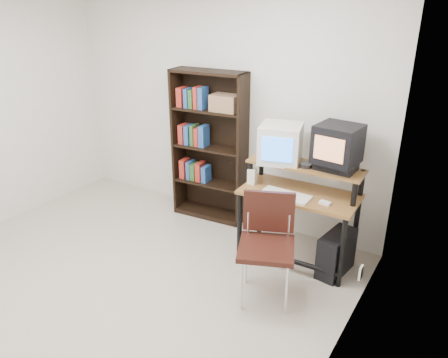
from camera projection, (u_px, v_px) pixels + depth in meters
The scene contains 16 objects.
floor at pixel (98, 296), 3.90m from camera, with size 4.00×4.00×0.01m, color #BCAE9C.
back_wall at pixel (218, 107), 4.96m from camera, with size 4.00×0.01×2.60m, color silver.
right_wall at pixel (326, 225), 2.42m from camera, with size 0.01×4.00×2.60m, color silver.
computer_desk at pixel (300, 197), 4.21m from camera, with size 1.13×0.60×0.98m.
crt_monitor at pixel (281, 143), 4.22m from camera, with size 0.48×0.48×0.37m.
vcr at pixel (336, 167), 4.05m from camera, with size 0.36×0.26×0.08m, color black.
crt_tv at pixel (338, 144), 3.97m from camera, with size 0.41×0.41×0.35m.
cd_spindle at pixel (306, 166), 4.10m from camera, with size 0.12×0.12×0.05m, color #26262B.
keyboard at pixel (285, 196), 4.10m from camera, with size 0.47×0.21×0.04m, color silver.
mousepad at pixel (326, 205), 3.95m from camera, with size 0.22×0.18×0.01m, color black.
mouse at pixel (325, 203), 3.94m from camera, with size 0.10×0.06×0.03m, color white.
desk_speaker at pixel (252, 177), 4.35m from camera, with size 0.08×0.07×0.17m, color silver.
pc_tower at pixel (336, 253), 4.15m from camera, with size 0.20×0.45×0.42m, color black.
school_chair at pixel (267, 236), 3.73m from camera, with size 0.61×0.61×0.93m.
bookshelf at pixel (210, 145), 5.01m from camera, with size 0.89×0.36×1.74m.
wall_outlet at pixel (361, 273), 3.71m from camera, with size 0.02×0.08×0.12m, color beige.
Camera 1 is at (2.65, -2.10, 2.48)m, focal length 35.00 mm.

